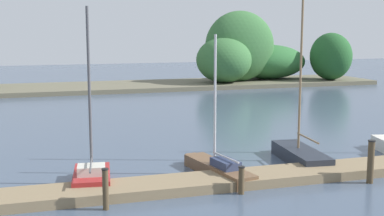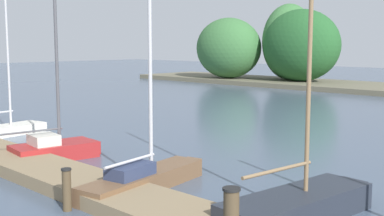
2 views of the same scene
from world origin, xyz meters
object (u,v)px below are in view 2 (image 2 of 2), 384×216
at_px(sailboat_1, 9,126).
at_px(sailboat_2, 56,147).
at_px(sailboat_4, 302,201).
at_px(mooring_piling_3, 67,189).
at_px(sailboat_3, 147,176).

xyz_separation_m(sailboat_1, sailboat_2, (5.30, -0.93, 0.05)).
relative_size(sailboat_4, mooring_piling_3, 8.46).
relative_size(sailboat_3, sailboat_4, 0.66).
bearing_deg(sailboat_3, mooring_piling_3, 170.30).
bearing_deg(sailboat_3, sailboat_2, 77.49).
xyz_separation_m(sailboat_2, sailboat_3, (4.79, -0.17, -0.06)).
relative_size(sailboat_2, sailboat_4, 0.78).
relative_size(sailboat_1, sailboat_4, 0.93).
bearing_deg(sailboat_2, mooring_piling_3, -110.37).
bearing_deg(mooring_piling_3, sailboat_2, 152.14).
height_order(sailboat_1, sailboat_2, sailboat_1).
relative_size(sailboat_1, sailboat_2, 1.19).
xyz_separation_m(sailboat_1, sailboat_4, (14.18, -0.16, 0.04)).
xyz_separation_m(sailboat_3, mooring_piling_3, (0.03, -2.38, 0.16)).
height_order(sailboat_1, sailboat_4, sailboat_4).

